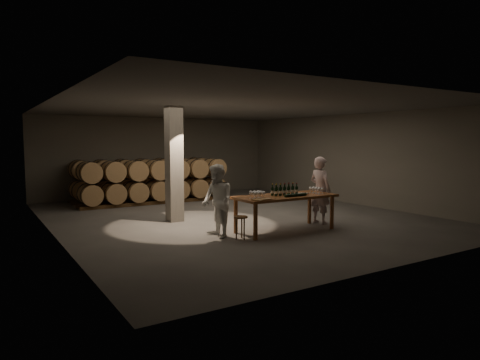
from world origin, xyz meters
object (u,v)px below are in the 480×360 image
person_man (320,190)px  tasting_table (285,199)px  plate (303,194)px  notebook_near (265,199)px  stool (241,220)px  bottle_cluster (285,191)px  person_woman (217,201)px

person_man → tasting_table: bearing=94.2°
plate → tasting_table: bearing=176.4°
notebook_near → person_man: person_man is taller
tasting_table → stool: 1.47m
tasting_table → notebook_near: bearing=-155.6°
stool → person_man: person_man is taller
bottle_cluster → notebook_near: 1.04m
person_woman → stool: bearing=40.3°
tasting_table → bottle_cluster: size_ratio=3.59×
plate → person_man: bearing=20.0°
plate → notebook_near: (-1.45, -0.38, 0.01)m
stool → tasting_table: bearing=7.0°
notebook_near → person_man: size_ratio=0.13×
bottle_cluster → person_man: (1.40, 0.23, -0.09)m
tasting_table → plate: bearing=-3.6°
plate → person_woman: 2.34m
notebook_near → stool: notebook_near is taller
tasting_table → stool: size_ratio=4.91×
notebook_near → person_man: 2.43m
tasting_table → bottle_cluster: (0.03, 0.06, 0.21)m
plate → notebook_near: notebook_near is taller
plate → bottle_cluster: bearing=170.1°
stool → person_man: (2.84, 0.46, 0.48)m
bottle_cluster → plate: 0.54m
notebook_near → tasting_table: bearing=24.6°
person_woman → bottle_cluster: bearing=84.2°
stool → person_woman: bearing=129.3°
bottle_cluster → stool: size_ratio=1.37×
person_woman → tasting_table: bearing=82.3°
plate → stool: (-1.96, -0.14, -0.47)m
tasting_table → notebook_near: size_ratio=10.96×
tasting_table → plate: plate is taller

